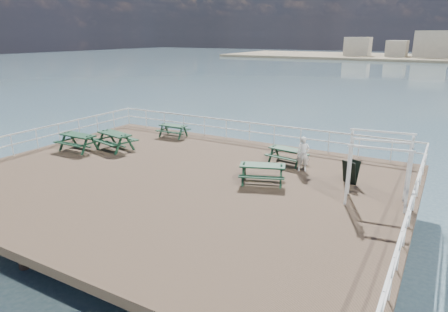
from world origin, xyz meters
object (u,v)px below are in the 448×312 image
picnic_table_a (78,139)px  trellis_arbor (378,172)px  picnic_table_d (115,137)px  person (303,154)px  picnic_table_e (262,170)px  picnic_table_c (287,153)px  picnic_table_b (173,128)px

picnic_table_a → trellis_arbor: size_ratio=0.74×
picnic_table_d → person: size_ratio=1.51×
picnic_table_e → picnic_table_d: bearing=154.7°
picnic_table_e → trellis_arbor: bearing=-18.3°
picnic_table_d → person: person is taller
picnic_table_d → picnic_table_c: bearing=26.5°
picnic_table_a → picnic_table_e: size_ratio=0.89×
picnic_table_d → picnic_table_e: 8.69m
trellis_arbor → picnic_table_b: bearing=152.9°
picnic_table_c → trellis_arbor: 5.15m
picnic_table_a → trellis_arbor: 14.43m
picnic_table_e → trellis_arbor: (4.28, 0.16, 0.60)m
picnic_table_e → trellis_arbor: 4.32m
picnic_table_a → picnic_table_d: (1.48, 1.07, 0.02)m
picnic_table_e → person: (0.91, 2.23, 0.20)m
picnic_table_d → trellis_arbor: bearing=10.0°
picnic_table_e → person: 2.41m
picnic_table_a → trellis_arbor: trellis_arbor is taller
picnic_table_c → picnic_table_d: (-8.60, -2.15, 0.11)m
picnic_table_a → picnic_table_e: 10.14m
picnic_table_d → person: bearing=21.4°
picnic_table_e → picnic_table_a: bearing=161.4°
picnic_table_d → trellis_arbor: trellis_arbor is taller
trellis_arbor → picnic_table_d: bearing=169.8°
picnic_table_a → picnic_table_c: bearing=18.0°
picnic_table_b → trellis_arbor: size_ratio=0.63×
picnic_table_a → picnic_table_e: (10.13, 0.34, -0.05)m
picnic_table_b → picnic_table_e: bearing=-31.9°
picnic_table_d → picnic_table_a: bearing=-131.6°
person → picnic_table_d: bearing=165.4°
picnic_table_b → trellis_arbor: 12.62m
person → picnic_table_a: bearing=169.5°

